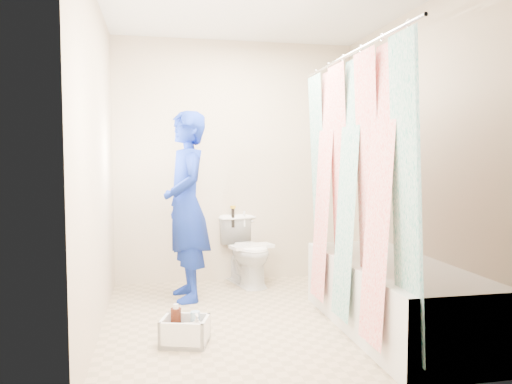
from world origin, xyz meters
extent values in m
plane|color=tan|center=(0.00, 0.00, 0.00)|extent=(2.60, 2.60, 0.00)
cube|color=silver|center=(0.00, 0.00, 2.40)|extent=(2.40, 2.60, 0.02)
cube|color=#BEAC92|center=(0.00, 1.30, 1.20)|extent=(2.40, 0.02, 2.40)
cube|color=#BEAC92|center=(0.00, -1.30, 1.20)|extent=(2.40, 0.02, 2.40)
cube|color=#BEAC92|center=(-1.20, 0.00, 1.20)|extent=(0.02, 2.60, 2.40)
cube|color=#BEAC92|center=(1.20, 0.00, 1.20)|extent=(0.02, 2.60, 2.40)
cube|color=silver|center=(0.85, -0.43, 0.25)|extent=(0.70, 1.75, 0.50)
cube|color=white|center=(0.85, -0.43, 0.46)|extent=(0.58, 1.63, 0.06)
cylinder|color=silver|center=(0.52, -0.43, 1.95)|extent=(0.02, 1.90, 0.02)
cube|color=white|center=(0.52, -0.43, 1.02)|extent=(0.06, 1.75, 1.80)
imported|color=white|center=(0.07, 1.08, 0.33)|extent=(0.53, 0.73, 0.67)
cube|color=white|center=(0.10, 0.98, 0.39)|extent=(0.44, 0.28, 0.03)
cylinder|color=black|center=(-0.04, 1.23, 0.64)|extent=(0.03, 0.03, 0.20)
cylinder|color=gold|center=(-0.04, 1.23, 0.75)|extent=(0.05, 0.05, 0.03)
cylinder|color=white|center=(0.08, 1.27, 0.62)|extent=(0.02, 0.02, 0.16)
imported|color=#0F389C|center=(-0.54, 0.69, 0.82)|extent=(0.48, 0.65, 1.65)
cube|color=white|center=(-0.62, -0.40, 0.02)|extent=(0.36, 0.32, 0.03)
cube|color=white|center=(-0.76, -0.36, 0.09)|extent=(0.09, 0.24, 0.18)
cube|color=white|center=(-0.49, -0.44, 0.09)|extent=(0.09, 0.24, 0.18)
cube|color=white|center=(-0.65, -0.50, 0.09)|extent=(0.29, 0.11, 0.18)
cube|color=white|center=(-0.59, -0.29, 0.09)|extent=(0.29, 0.11, 0.18)
cylinder|color=#41190D|center=(-0.68, -0.34, 0.13)|extent=(0.07, 0.07, 0.20)
cylinder|color=white|center=(-0.55, -0.37, 0.12)|extent=(0.06, 0.06, 0.18)
cylinder|color=beige|center=(-0.62, -0.45, 0.10)|extent=(0.04, 0.04, 0.13)
cylinder|color=#41190D|center=(-0.71, -0.44, 0.06)|extent=(0.06, 0.06, 0.06)
cylinder|color=gold|center=(-0.71, -0.44, 0.10)|extent=(0.06, 0.06, 0.01)
imported|color=white|center=(-0.55, -0.46, 0.13)|extent=(0.09, 0.09, 0.19)
camera|label=1|loc=(-0.80, -3.67, 1.25)|focal=35.00mm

